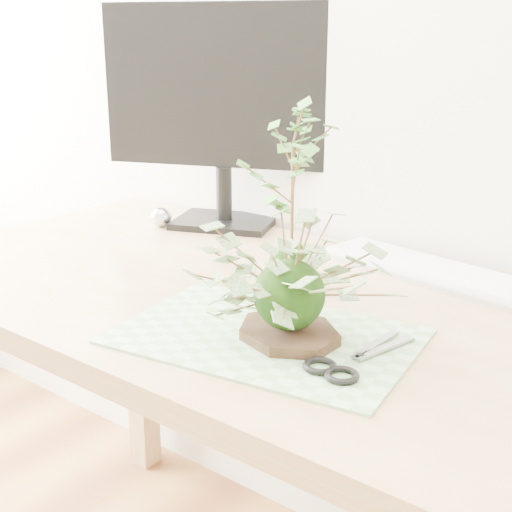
% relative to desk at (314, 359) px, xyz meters
% --- Properties ---
extents(desk, '(1.60, 0.70, 0.74)m').
position_rel_desk_xyz_m(desk, '(0.00, 0.00, 0.00)').
color(desk, tan).
rests_on(desk, ground_plane).
extents(cutting_mat, '(0.46, 0.34, 0.00)m').
position_rel_desk_xyz_m(cutting_mat, '(0.01, -0.14, 0.09)').
color(cutting_mat, '#699D61').
rests_on(cutting_mat, desk).
extents(stone_dish, '(0.20, 0.20, 0.01)m').
position_rel_desk_xyz_m(stone_dish, '(0.04, -0.12, 0.10)').
color(stone_dish, black).
rests_on(stone_dish, cutting_mat).
extents(ivy_kokedama, '(0.35, 0.35, 0.20)m').
position_rel_desk_xyz_m(ivy_kokedama, '(0.04, -0.12, 0.20)').
color(ivy_kokedama, black).
rests_on(ivy_kokedama, stone_dish).
extents(maple_kokedama, '(0.21, 0.21, 0.32)m').
position_rel_desk_xyz_m(maple_kokedama, '(-0.09, 0.06, 0.31)').
color(maple_kokedama, black).
rests_on(maple_kokedama, desk).
extents(keyboard, '(0.47, 0.20, 0.02)m').
position_rel_desk_xyz_m(keyboard, '(0.09, 0.26, 0.10)').
color(keyboard, silver).
rests_on(keyboard, desk).
extents(monitor, '(0.51, 0.24, 0.48)m').
position_rel_desk_xyz_m(monitor, '(-0.44, 0.30, 0.36)').
color(monitor, black).
rests_on(monitor, desk).
extents(foil_ball, '(0.05, 0.05, 0.05)m').
position_rel_desk_xyz_m(foil_ball, '(-0.54, 0.19, 0.11)').
color(foil_ball, white).
rests_on(foil_ball, desk).
extents(scissors, '(0.09, 0.19, 0.01)m').
position_rel_desk_xyz_m(scissors, '(0.15, -0.16, 0.10)').
color(scissors, gray).
rests_on(scissors, cutting_mat).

